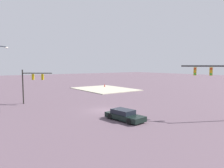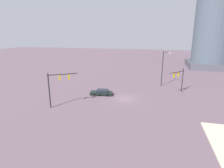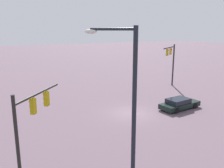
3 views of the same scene
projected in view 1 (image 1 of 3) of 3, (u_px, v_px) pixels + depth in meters
ground_plane at (106, 110)px, 28.77m from camera, size 237.52×237.52×0.00m
sidewalk_corner at (105, 89)px, 54.09m from camera, size 15.99×12.09×0.15m
traffic_signal_near_corner at (31, 80)px, 33.28m from camera, size 3.31×3.77×5.50m
traffic_signal_opposite_side at (217, 81)px, 23.47m from camera, size 4.48×3.03×6.44m
sedan_car_approaching at (124, 115)px, 23.56m from camera, size 4.97×2.39×1.21m
fire_hydrant_on_curb at (105, 86)px, 58.33m from camera, size 0.33×0.22×0.71m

